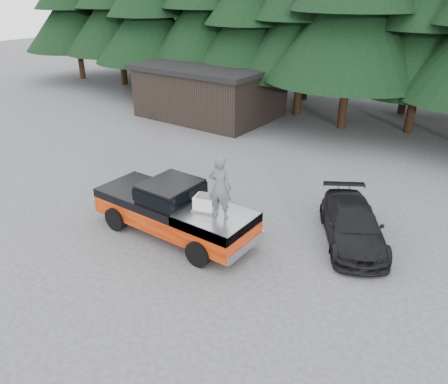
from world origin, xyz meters
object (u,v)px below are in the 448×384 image
Objects in this scene: man_on_bed at (220,187)px; utility_building at (210,90)px; parked_car at (353,224)px; pickup_truck at (174,217)px; air_compressor at (205,203)px.

man_on_bed is 0.24× the size of utility_building.
pickup_truck is at bearing 179.95° from parked_car.
man_on_bed is 4.76m from parked_car.
pickup_truck is 1.37× the size of parked_car.
man_on_bed is (2.00, -0.05, 1.68)m from pickup_truck.
man_on_bed is at bearing -1.56° from pickup_truck.
air_compressor is at bearing -52.98° from utility_building.
parked_car is 16.39m from utility_building.
parked_car is at bearing 31.34° from pickup_truck.
utility_building reaches higher than air_compressor.
man_on_bed is (0.66, -0.10, 0.79)m from air_compressor.
utility_building is at bearing 111.12° from air_compressor.
air_compressor is at bearing -172.36° from parked_car.
man_on_bed is at bearing -165.92° from parked_car.
parked_car is at bearing -147.29° from man_on_bed.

